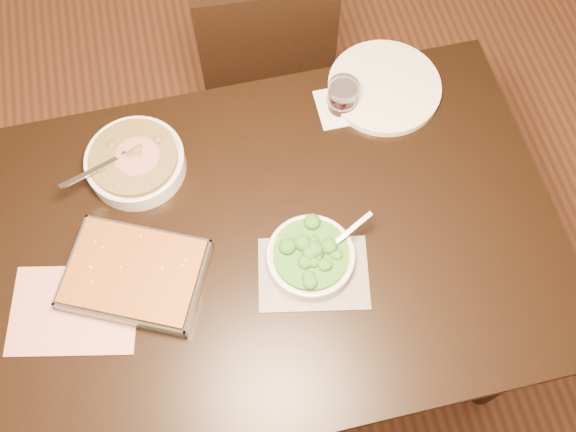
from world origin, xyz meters
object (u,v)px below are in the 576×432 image
object	(u,v)px
broccoli_bowl	(311,257)
wine_tumbler	(343,96)
dinner_plate	(384,87)
stew_bowl	(135,162)
baking_dish	(135,275)
table	(262,256)
chair_far	(265,56)

from	to	relation	value
broccoli_bowl	wine_tumbler	world-z (taller)	wine_tumbler
wine_tumbler	dinner_plate	size ratio (longest dim) A/B	0.30
stew_bowl	baking_dish	bearing A→B (deg)	-97.43
stew_bowl	wine_tumbler	world-z (taller)	same
table	dinner_plate	bearing A→B (deg)	40.86
dinner_plate	chair_far	world-z (taller)	chair_far
table	wine_tumbler	size ratio (longest dim) A/B	16.01
table	chair_far	size ratio (longest dim) A/B	1.63
baking_dish	dinner_plate	size ratio (longest dim) A/B	1.24
table	wine_tumbler	xyz separation A→B (m)	(0.28, 0.32, 0.14)
broccoli_bowl	chair_far	distance (m)	0.87
wine_tumbler	stew_bowl	bearing A→B (deg)	-173.13
baking_dish	wine_tumbler	world-z (taller)	wine_tumbler
baking_dish	broccoli_bowl	bearing A→B (deg)	18.17
table	baking_dish	distance (m)	0.32
chair_far	wine_tumbler	bearing A→B (deg)	109.61
stew_bowl	dinner_plate	distance (m)	0.66
wine_tumbler	chair_far	distance (m)	0.54
table	baking_dish	world-z (taller)	baking_dish
chair_far	dinner_plate	bearing A→B (deg)	125.44
baking_dish	chair_far	size ratio (longest dim) A/B	0.43
stew_bowl	dinner_plate	size ratio (longest dim) A/B	0.85
stew_bowl	dinner_plate	bearing A→B (deg)	8.06
table	broccoli_bowl	size ratio (longest dim) A/B	6.38
dinner_plate	chair_far	size ratio (longest dim) A/B	0.34
baking_dish	chair_far	world-z (taller)	chair_far
broccoli_bowl	wine_tumbler	xyz separation A→B (m)	(0.18, 0.40, 0.02)
stew_bowl	dinner_plate	world-z (taller)	stew_bowl
broccoli_bowl	dinner_plate	size ratio (longest dim) A/B	0.75
table	broccoli_bowl	bearing A→B (deg)	-36.86
baking_dish	chair_far	bearing A→B (deg)	84.70
chair_far	table	bearing A→B (deg)	81.46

